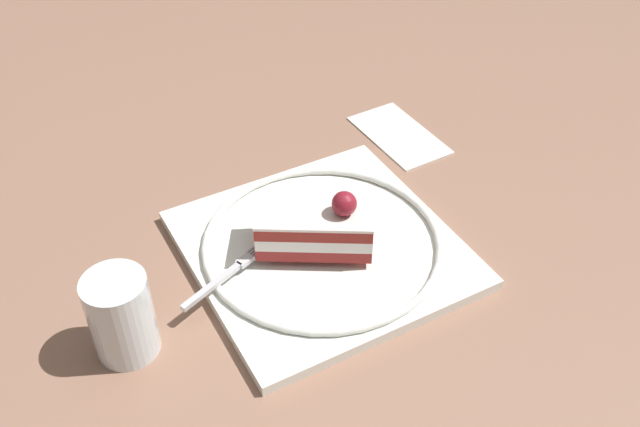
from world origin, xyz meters
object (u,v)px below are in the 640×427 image
object	(u,v)px
dessert_plate	(320,244)
fork	(231,271)
folded_napkin	(399,134)
drink_glass_far	(122,318)
cake_slice	(319,228)

from	to	relation	value
dessert_plate	fork	distance (m)	0.10
fork	folded_napkin	distance (m)	0.31
fork	folded_napkin	bearing A→B (deg)	-155.80
dessert_plate	drink_glass_far	world-z (taller)	drink_glass_far
dessert_plate	fork	xyz separation A→B (m)	(0.10, 0.00, 0.01)
fork	cake_slice	bearing A→B (deg)	174.39
drink_glass_far	fork	bearing A→B (deg)	-169.74
cake_slice	drink_glass_far	size ratio (longest dim) A/B	1.52
fork	folded_napkin	world-z (taller)	fork
drink_glass_far	folded_napkin	bearing A→B (deg)	-159.47
fork	dessert_plate	bearing A→B (deg)	-179.14
drink_glass_far	dessert_plate	bearing A→B (deg)	-174.11
dessert_plate	drink_glass_far	xyz separation A→B (m)	(0.21, 0.02, 0.03)
cake_slice	folded_napkin	distance (m)	0.24
fork	folded_napkin	size ratio (longest dim) A/B	0.87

